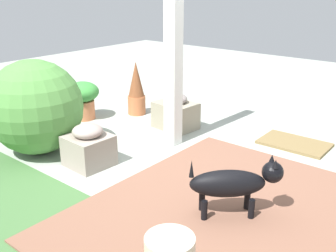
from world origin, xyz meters
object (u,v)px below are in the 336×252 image
Objects in this scene: terracotta_pot_broad at (83,97)px; dog at (234,183)px; terracotta_pot_spiky at (136,90)px; doormat at (294,143)px; round_shrub at (35,107)px; stone_planter_mid at (89,147)px; stone_planter_nearest at (176,113)px; porch_pillar at (173,40)px.

dog is (-2.58, 0.74, -0.01)m from terracotta_pot_broad.
terracotta_pot_spiky is 0.99× the size of doormat.
dog is at bearing -174.37° from round_shrub.
round_shrub reaches higher than doormat.
stone_planter_mid is 0.70× the size of dog.
stone_planter_mid is 1.39m from terracotta_pot_broad.
terracotta_pot_spiky reaches higher than terracotta_pot_broad.
stone_planter_mid is (-0.00, 1.30, -0.00)m from stone_planter_nearest.
terracotta_pot_spiky reaches higher than doormat.
stone_planter_mid is 0.86× the size of terracotta_pot_broad.
round_shrub is 1.61× the size of dog.
terracotta_pot_broad reaches higher than stone_planter_nearest.
stone_planter_mid is at bearing 73.75° from porch_pillar.
stone_planter_nearest is 0.73× the size of doormat.
stone_planter_nearest is 1.07× the size of terracotta_pot_broad.
terracotta_pot_broad is 0.81× the size of dog.
porch_pillar is 1.50m from round_shrub.
terracotta_pot_broad is at bearing 19.61° from doormat.
dog is at bearing 164.08° from terracotta_pot_broad.
dog reaches higher than stone_planter_mid.
terracotta_pot_broad is 2.55m from doormat.
round_shrub is at bearing 65.64° from stone_planter_nearest.
stone_planter_nearest is (0.27, -0.38, -0.90)m from porch_pillar.
stone_planter_mid is 0.59× the size of terracotta_pot_spiky.
doormat is at bearing -171.80° from terracotta_pot_spiky.
terracotta_pot_spiky reaches higher than dog.
terracotta_pot_broad is (1.10, 0.46, 0.09)m from stone_planter_nearest.
porch_pillar is at bearing 125.23° from stone_planter_nearest.
dog is (-1.21, 0.81, -0.82)m from porch_pillar.
round_shrub reaches higher than stone_planter_nearest.
stone_planter_nearest reaches higher than stone_planter_mid.
round_shrub is at bearing 43.00° from doormat.
doormat is (-2.01, -0.29, -0.31)m from terracotta_pot_spiky.
dog is at bearing 141.09° from stone_planter_nearest.
terracotta_pot_broad is (1.10, -0.84, 0.09)m from stone_planter_mid.
terracotta_pot_broad is at bearing -37.18° from stone_planter_mid.
porch_pillar is 1.67m from dog.
terracotta_pot_broad is at bearing -63.94° from round_shrub.
round_shrub is at bearing 48.44° from porch_pillar.
doormat is (-2.39, -0.85, -0.26)m from terracotta_pot_broad.
round_shrub reaches higher than stone_planter_mid.
terracotta_pot_broad is at bearing -15.92° from dog.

